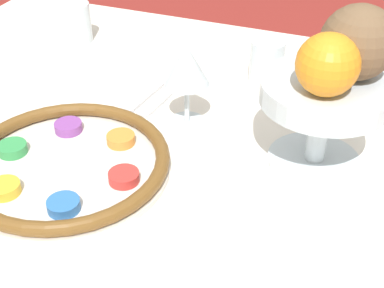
{
  "coord_description": "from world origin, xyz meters",
  "views": [
    {
      "loc": [
        0.3,
        -0.51,
        1.21
      ],
      "look_at": [
        0.09,
        0.04,
        0.78
      ],
      "focal_mm": 50.0,
      "sensor_mm": 36.0,
      "label": 1
    }
  ],
  "objects_px": {
    "fruit_stand": "(323,104)",
    "cup_far": "(267,62)",
    "wine_glass": "(187,68)",
    "cup_mid": "(76,23)",
    "orange_fruit": "(328,65)",
    "seder_plate": "(66,163)",
    "coconut": "(358,42)"
  },
  "relations": [
    {
      "from": "wine_glass",
      "to": "orange_fruit",
      "type": "xyz_separation_m",
      "value": [
        0.21,
        -0.06,
        0.07
      ]
    },
    {
      "from": "fruit_stand",
      "to": "coconut",
      "type": "relative_size",
      "value": 1.76
    },
    {
      "from": "wine_glass",
      "to": "coconut",
      "type": "xyz_separation_m",
      "value": [
        0.24,
        -0.0,
        0.08
      ]
    },
    {
      "from": "wine_glass",
      "to": "cup_mid",
      "type": "bearing_deg",
      "value": 147.45
    },
    {
      "from": "wine_glass",
      "to": "cup_far",
      "type": "height_order",
      "value": "wine_glass"
    },
    {
      "from": "orange_fruit",
      "to": "wine_glass",
      "type": "bearing_deg",
      "value": 163.67
    },
    {
      "from": "coconut",
      "to": "seder_plate",
      "type": "bearing_deg",
      "value": -153.33
    },
    {
      "from": "orange_fruit",
      "to": "cup_far",
      "type": "relative_size",
      "value": 0.99
    },
    {
      "from": "wine_glass",
      "to": "cup_mid",
      "type": "xyz_separation_m",
      "value": [
        -0.32,
        0.21,
        -0.06
      ]
    },
    {
      "from": "wine_glass",
      "to": "orange_fruit",
      "type": "relative_size",
      "value": 1.71
    },
    {
      "from": "wine_glass",
      "to": "fruit_stand",
      "type": "bearing_deg",
      "value": -8.36
    },
    {
      "from": "seder_plate",
      "to": "fruit_stand",
      "type": "xyz_separation_m",
      "value": [
        0.32,
        0.15,
        0.08
      ]
    },
    {
      "from": "fruit_stand",
      "to": "cup_far",
      "type": "distance_m",
      "value": 0.25
    },
    {
      "from": "orange_fruit",
      "to": "coconut",
      "type": "height_order",
      "value": "coconut"
    },
    {
      "from": "fruit_stand",
      "to": "cup_mid",
      "type": "relative_size",
      "value": 2.16
    },
    {
      "from": "orange_fruit",
      "to": "cup_far",
      "type": "height_order",
      "value": "orange_fruit"
    },
    {
      "from": "seder_plate",
      "to": "cup_far",
      "type": "height_order",
      "value": "cup_far"
    },
    {
      "from": "orange_fruit",
      "to": "cup_mid",
      "type": "relative_size",
      "value": 0.99
    },
    {
      "from": "coconut",
      "to": "cup_mid",
      "type": "height_order",
      "value": "coconut"
    },
    {
      "from": "wine_glass",
      "to": "cup_far",
      "type": "relative_size",
      "value": 1.69
    },
    {
      "from": "seder_plate",
      "to": "cup_far",
      "type": "relative_size",
      "value": 3.62
    },
    {
      "from": "orange_fruit",
      "to": "cup_far",
      "type": "xyz_separation_m",
      "value": [
        -0.13,
        0.23,
        -0.13
      ]
    },
    {
      "from": "fruit_stand",
      "to": "orange_fruit",
      "type": "height_order",
      "value": "orange_fruit"
    },
    {
      "from": "orange_fruit",
      "to": "cup_mid",
      "type": "distance_m",
      "value": 0.61
    },
    {
      "from": "orange_fruit",
      "to": "cup_far",
      "type": "bearing_deg",
      "value": 118.21
    },
    {
      "from": "orange_fruit",
      "to": "cup_mid",
      "type": "xyz_separation_m",
      "value": [
        -0.53,
        0.27,
        -0.13
      ]
    },
    {
      "from": "cup_mid",
      "to": "cup_far",
      "type": "distance_m",
      "value": 0.41
    },
    {
      "from": "cup_mid",
      "to": "wine_glass",
      "type": "bearing_deg",
      "value": -32.55
    },
    {
      "from": "seder_plate",
      "to": "coconut",
      "type": "height_order",
      "value": "coconut"
    },
    {
      "from": "orange_fruit",
      "to": "coconut",
      "type": "distance_m",
      "value": 0.06
    },
    {
      "from": "wine_glass",
      "to": "seder_plate",
      "type": "bearing_deg",
      "value": -121.76
    },
    {
      "from": "seder_plate",
      "to": "cup_far",
      "type": "bearing_deg",
      "value": 61.36
    }
  ]
}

